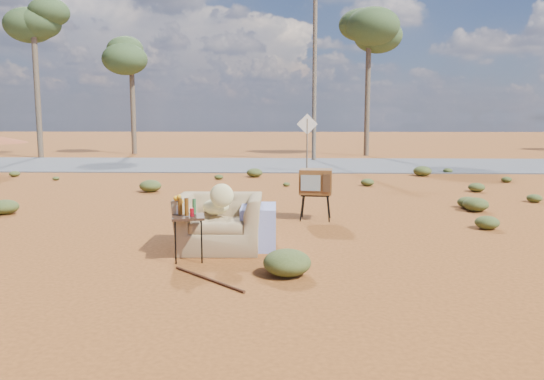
{
  "coord_description": "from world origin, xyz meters",
  "views": [
    {
      "loc": [
        0.86,
        -7.91,
        2.03
      ],
      "look_at": [
        0.55,
        1.12,
        0.8
      ],
      "focal_mm": 35.0,
      "sensor_mm": 36.0,
      "label": 1
    }
  ],
  "objects": [
    {
      "name": "eucalyptus_left",
      "position": [
        -12.0,
        19.0,
        6.92
      ],
      "size": [
        3.2,
        3.2,
        8.1
      ],
      "color": "brown",
      "rests_on": "ground"
    },
    {
      "name": "highway",
      "position": [
        0.0,
        15.0,
        0.02
      ],
      "size": [
        140.0,
        7.0,
        0.04
      ],
      "primitive_type": "cube",
      "color": "#565659",
      "rests_on": "ground"
    },
    {
      "name": "armchair",
      "position": [
        -0.12,
        0.16,
        0.53
      ],
      "size": [
        1.54,
        1.01,
        1.13
      ],
      "rotation": [
        0.0,
        0.0,
        0.03
      ],
      "color": "#937750",
      "rests_on": "ground"
    },
    {
      "name": "utility_pole_center",
      "position": [
        2.0,
        17.5,
        4.15
      ],
      "size": [
        1.4,
        0.2,
        8.0
      ],
      "color": "brown",
      "rests_on": "ground"
    },
    {
      "name": "eucalyptus_center",
      "position": [
        5.0,
        21.0,
        6.43
      ],
      "size": [
        3.2,
        3.2,
        7.6
      ],
      "color": "brown",
      "rests_on": "ground"
    },
    {
      "name": "ground",
      "position": [
        0.0,
        0.0,
        0.0
      ],
      "size": [
        140.0,
        140.0,
        0.0
      ],
      "primitive_type": "plane",
      "color": "#974F1E",
      "rests_on": "ground"
    },
    {
      "name": "road_sign",
      "position": [
        1.5,
        12.0,
        1.5
      ],
      "size": [
        0.78,
        0.06,
        2.19
      ],
      "color": "brown",
      "rests_on": "ground"
    },
    {
      "name": "side_table",
      "position": [
        -0.62,
        -0.52,
        0.67
      ],
      "size": [
        0.53,
        0.53,
        0.92
      ],
      "rotation": [
        0.0,
        0.0,
        0.19
      ],
      "color": "#341F13",
      "rests_on": "ground"
    },
    {
      "name": "scrub_patch",
      "position": [
        -0.82,
        4.41,
        0.14
      ],
      "size": [
        17.49,
        8.07,
        0.33
      ],
      "color": "#485625",
      "rests_on": "ground"
    },
    {
      "name": "eucalyptus_near_left",
      "position": [
        -8.0,
        22.0,
        5.45
      ],
      "size": [
        3.2,
        3.2,
        6.6
      ],
      "color": "brown",
      "rests_on": "ground"
    },
    {
      "name": "rusty_bar",
      "position": [
        -0.16,
        -1.48,
        0.02
      ],
      "size": [
        1.02,
        1.01,
        0.04
      ],
      "primitive_type": "cylinder",
      "rotation": [
        0.0,
        1.57,
        -0.78
      ],
      "color": "#492613",
      "rests_on": "ground"
    },
    {
      "name": "tv_unit",
      "position": [
        1.38,
        2.59,
        0.76
      ],
      "size": [
        0.68,
        0.57,
        1.02
      ],
      "rotation": [
        0.0,
        0.0,
        -0.1
      ],
      "color": "black",
      "rests_on": "ground"
    }
  ]
}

